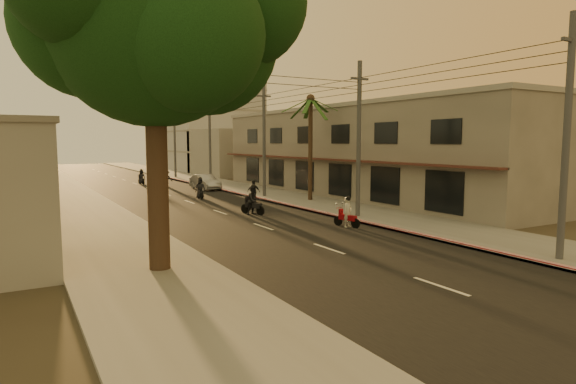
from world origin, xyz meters
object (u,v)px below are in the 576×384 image
scooter_far_b (167,179)px  scooter_far_c (141,177)px  palm_tree (311,104)px  parked_car (205,182)px  broadleaf_tree (164,19)px  scooter_far_a (200,189)px  scooter_mid_a (253,201)px  scooter_red (348,213)px  scooter_mid_b (253,192)px

scooter_far_b → scooter_far_c: size_ratio=1.08×
palm_tree → scooter_far_c: palm_tree is taller
parked_car → scooter_far_c: bearing=109.6°
scooter_far_b → scooter_far_c: 4.81m
broadleaf_tree → scooter_far_b: (8.46, 30.35, -7.66)m
scooter_far_a → scooter_mid_a: bearing=-80.9°
broadleaf_tree → parked_car: bearing=67.4°
palm_tree → scooter_mid_a: 9.87m
scooter_red → palm_tree: bearing=52.9°
parked_car → scooter_far_c: size_ratio=2.68×
broadleaf_tree → parked_car: (10.83, 26.02, -7.77)m
scooter_mid_b → scooter_far_a: 4.91m
broadleaf_tree → scooter_mid_b: broadleaf_tree is taller
parked_car → scooter_far_c: (-3.72, 8.95, 0.01)m
scooter_mid_a → scooter_far_c: scooter_mid_a is taller
scooter_far_a → parked_car: (2.80, 6.52, -0.06)m
scooter_mid_a → scooter_far_c: bearing=72.0°
broadleaf_tree → scooter_mid_a: bearing=51.2°
palm_tree → scooter_red: palm_tree is taller
scooter_mid_a → scooter_mid_b: 5.92m
scooter_red → parked_car: size_ratio=0.37×
scooter_far_a → scooter_far_c: 15.50m
palm_tree → scooter_far_a: palm_tree is taller
palm_tree → scooter_far_b: (-6.15, 16.50, -6.34)m
scooter_mid_a → scooter_far_b: bearing=68.7°
scooter_mid_a → parked_car: bearing=60.0°
scooter_red → scooter_far_c: scooter_red is taller
broadleaf_tree → palm_tree: size_ratio=1.48×
palm_tree → scooter_far_a: size_ratio=4.72×
broadleaf_tree → palm_tree: 20.18m
palm_tree → scooter_far_a: bearing=139.4°
palm_tree → scooter_red: (-4.21, -10.23, -6.42)m
scooter_mid_a → scooter_far_b: 20.34m
broadleaf_tree → scooter_red: (10.40, 3.63, -7.74)m
scooter_mid_a → scooter_mid_b: bearing=43.9°
broadleaf_tree → scooter_far_c: size_ratio=7.40×
scooter_mid_a → scooter_far_b: size_ratio=1.06×
scooter_red → scooter_mid_b: size_ratio=0.98×
palm_tree → scooter_red: size_ratio=4.99×
scooter_red → broadleaf_tree: bearing=-175.5°
scooter_red → parked_car: (0.43, 22.39, -0.02)m
palm_tree → scooter_red: 12.79m
broadleaf_tree → palm_tree: (14.61, 13.86, -1.33)m
scooter_red → scooter_far_c: bearing=81.3°
broadleaf_tree → parked_car: broadleaf_tree is taller
broadleaf_tree → scooter_red: size_ratio=7.37×
parked_car → scooter_mid_a: bearing=-102.8°
scooter_mid_a → broadleaf_tree: bearing=-149.0°
scooter_red → parked_car: 22.40m
palm_tree → scooter_far_c: size_ratio=5.02×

